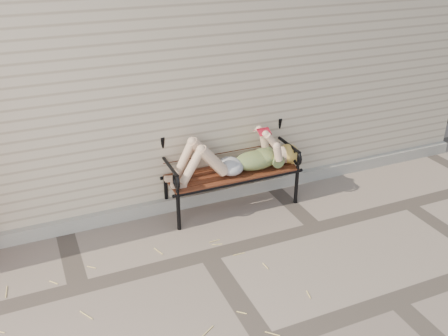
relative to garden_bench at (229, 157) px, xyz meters
name	(u,v)px	position (x,y,z in m)	size (l,w,h in m)	color
ground	(208,255)	(-0.60, -0.87, -0.59)	(80.00, 80.00, 0.00)	gray
house_wall	(125,42)	(-0.60, 2.13, 0.91)	(8.00, 4.00, 3.00)	beige
foundation_strip	(177,203)	(-0.60, 0.10, -0.51)	(8.00, 0.10, 0.15)	#ADA99C
garden_bench	(229,157)	(0.00, 0.00, 0.00)	(1.62, 0.65, 1.05)	black
reading_woman	(234,158)	(0.01, -0.13, 0.04)	(1.53, 0.35, 0.48)	#0A4049
straw_scatter	(167,299)	(-1.17, -1.32, -0.58)	(2.97, 1.74, 0.01)	#E6CA70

